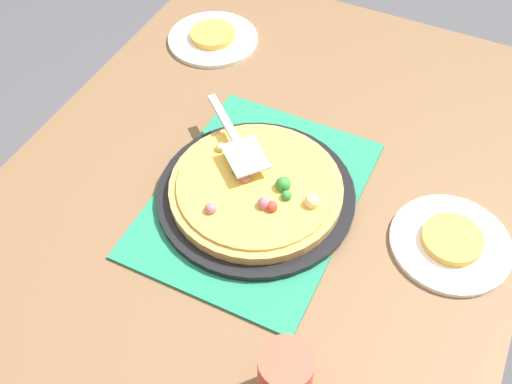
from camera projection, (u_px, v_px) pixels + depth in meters
The scene contains 11 objects.
ground_plane at pixel (256, 359), 1.73m from camera, with size 8.00×8.00×0.00m, color #4C4C51.
dining_table at pixel (256, 231), 1.23m from camera, with size 1.40×1.00×0.75m.
placemat at pixel (256, 198), 1.15m from camera, with size 0.48×0.36×0.01m, color #237F5B.
pizza_pan at pixel (256, 194), 1.14m from camera, with size 0.38×0.38×0.01m, color black.
pizza at pixel (256, 188), 1.12m from camera, with size 0.33×0.33×0.05m.
plate_near_left at pixel (213, 39), 1.46m from camera, with size 0.22×0.22×0.01m, color white.
plate_far_right at pixel (450, 243), 1.08m from camera, with size 0.22×0.22×0.01m, color white.
served_slice_left at pixel (213, 34), 1.45m from camera, with size 0.11×0.11×0.02m, color gold.
served_slice_right at pixel (452, 239), 1.07m from camera, with size 0.11×0.11×0.02m, color gold.
cup_far at pixel (285, 378), 0.86m from camera, with size 0.08×0.08×0.12m, color #E04C38.
pizza_server at pixel (236, 140), 1.15m from camera, with size 0.18×0.20×0.01m.
Camera 1 is at (-0.65, -0.31, 1.65)m, focal length 41.68 mm.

